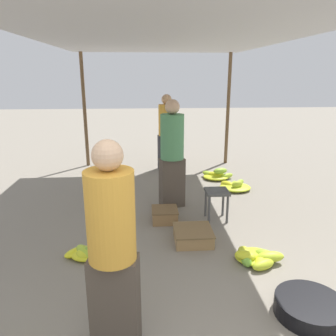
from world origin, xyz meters
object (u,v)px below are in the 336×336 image
vendor_foreground (112,247)px  banana_pile_right_0 (217,175)px  banana_pile_left_1 (86,252)px  shopper_walking_far (167,131)px  stool (217,196)px  banana_pile_right_1 (257,257)px  banana_pile_right_2 (235,186)px  shopper_walking_mid (172,153)px  crate_mid (193,235)px  basin_black (310,308)px  crate_near (165,215)px

vendor_foreground → banana_pile_right_0: vendor_foreground is taller
banana_pile_left_1 → banana_pile_right_0: size_ratio=0.82×
banana_pile_left_1 → shopper_walking_far: bearing=72.0°
stool → banana_pile_right_1: 1.27m
vendor_foreground → banana_pile_right_1: vendor_foreground is taller
banana_pile_left_1 → banana_pile_right_2: bearing=43.1°
banana_pile_right_1 → shopper_walking_far: bearing=101.1°
shopper_walking_mid → shopper_walking_far: size_ratio=1.03×
banana_pile_right_1 → banana_pile_right_2: bearing=80.6°
vendor_foreground → shopper_walking_mid: 2.96m
stool → banana_pile_right_2: bearing=63.9°
banana_pile_right_1 → vendor_foreground: bearing=-144.6°
banana_pile_left_1 → shopper_walking_far: shopper_walking_far is taller
banana_pile_left_1 → banana_pile_right_0: 3.68m
banana_pile_right_2 → crate_mid: (-1.09, -1.98, 0.03)m
banana_pile_left_1 → crate_mid: crate_mid is taller
banana_pile_right_2 → banana_pile_right_1: bearing=-99.4°
banana_pile_left_1 → shopper_walking_mid: shopper_walking_mid is taller
banana_pile_right_0 → basin_black: bearing=-90.2°
crate_near → shopper_walking_far: (0.22, 2.81, 0.79)m
shopper_walking_mid → banana_pile_right_0: bearing=52.6°
vendor_foreground → banana_pile_left_1: vendor_foreground is taller
vendor_foreground → banana_pile_right_2: (1.96, 3.62, -0.82)m
vendor_foreground → banana_pile_left_1: bearing=109.4°
banana_pile_right_2 → banana_pile_right_0: bearing=107.5°
banana_pile_right_2 → shopper_walking_far: bearing=129.0°
crate_mid → banana_pile_right_1: bearing=-39.1°
vendor_foreground → shopper_walking_mid: shopper_walking_mid is taller
vendor_foreground → crate_mid: 2.02m
basin_black → crate_mid: 1.68m
stool → shopper_walking_mid: (-0.62, 0.58, 0.54)m
banana_pile_right_2 → crate_mid: 2.26m
stool → banana_pile_right_0: 2.04m
shopper_walking_far → banana_pile_right_1: bearing=-78.9°
vendor_foreground → crate_near: bearing=76.9°
vendor_foreground → shopper_walking_mid: size_ratio=0.97×
stool → crate_near: bearing=-179.7°
banana_pile_right_1 → banana_pile_right_2: 2.56m
basin_black → crate_mid: crate_mid is taller
basin_black → crate_near: size_ratio=1.64×
crate_near → banana_pile_right_2: bearing=42.8°
crate_near → shopper_walking_mid: bearing=74.9°
banana_pile_right_1 → stool: bearing=100.6°
stool → shopper_walking_far: size_ratio=0.27×
vendor_foreground → basin_black: vendor_foreground is taller
banana_pile_right_1 → shopper_walking_far: shopper_walking_far is taller
basin_black → shopper_walking_mid: 2.99m
banana_pile_right_0 → banana_pile_right_1: size_ratio=1.15×
vendor_foreground → stool: 2.70m
banana_pile_left_1 → banana_pile_right_2: banana_pile_right_2 is taller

